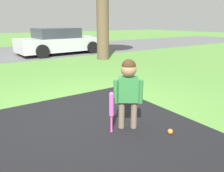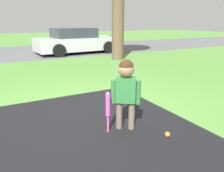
{
  "view_description": "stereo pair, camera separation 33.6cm",
  "coord_description": "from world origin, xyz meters",
  "px_view_note": "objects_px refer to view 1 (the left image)",
  "views": [
    {
      "loc": [
        -1.49,
        -3.06,
        1.49
      ],
      "look_at": [
        0.33,
        -0.4,
        0.54
      ],
      "focal_mm": 35.0,
      "sensor_mm": 36.0,
      "label": 1
    },
    {
      "loc": [
        -1.2,
        -3.24,
        1.49
      ],
      "look_at": [
        0.33,
        -0.4,
        0.54
      ],
      "focal_mm": 35.0,
      "sensor_mm": 36.0,
      "label": 2
    }
  ],
  "objects_px": {
    "sports_ball": "(170,131)",
    "parked_car": "(60,42)",
    "baseball_bat": "(111,107)",
    "child": "(128,85)"
  },
  "relations": [
    {
      "from": "child",
      "to": "baseball_bat",
      "type": "distance_m",
      "value": 0.38
    },
    {
      "from": "child",
      "to": "sports_ball",
      "type": "xyz_separation_m",
      "value": [
        0.37,
        -0.48,
        -0.62
      ]
    },
    {
      "from": "baseball_bat",
      "to": "parked_car",
      "type": "distance_m",
      "value": 8.29
    },
    {
      "from": "sports_ball",
      "to": "parked_car",
      "type": "relative_size",
      "value": 0.02
    },
    {
      "from": "child",
      "to": "baseball_bat",
      "type": "bearing_deg",
      "value": -148.68
    },
    {
      "from": "child",
      "to": "parked_car",
      "type": "bearing_deg",
      "value": 110.54
    },
    {
      "from": "child",
      "to": "parked_car",
      "type": "relative_size",
      "value": 0.25
    },
    {
      "from": "sports_ball",
      "to": "parked_car",
      "type": "distance_m",
      "value": 8.63
    },
    {
      "from": "sports_ball",
      "to": "parked_car",
      "type": "xyz_separation_m",
      "value": [
        1.75,
        8.43,
        0.53
      ]
    },
    {
      "from": "baseball_bat",
      "to": "child",
      "type": "bearing_deg",
      "value": -4.19
    }
  ]
}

